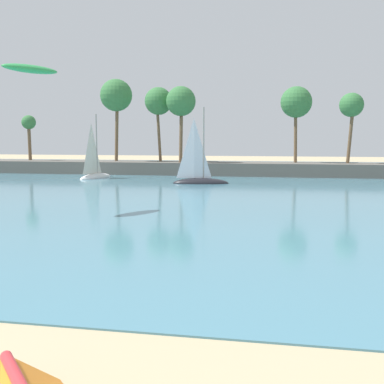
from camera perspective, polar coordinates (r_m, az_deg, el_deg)
name	(u,v)px	position (r m, az deg, el deg)	size (l,w,h in m)	color
sea	(235,179)	(58.13, 5.29, 1.58)	(220.00, 92.84, 0.06)	teal
palm_headland	(246,151)	(64.44, 6.60, 5.02)	(119.16, 6.82, 13.61)	#605B54
sailboat_near_shore	(95,172)	(60.45, -11.83, 2.44)	(3.28, 6.26, 8.70)	white
sailboat_mid_bay	(199,176)	(52.01, 0.92, 1.95)	(6.47, 2.72, 9.10)	black
kite_aloft_drifting_left	(30,69)	(33.48, -19.25, 14.10)	(3.96, 1.35, 0.55)	green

